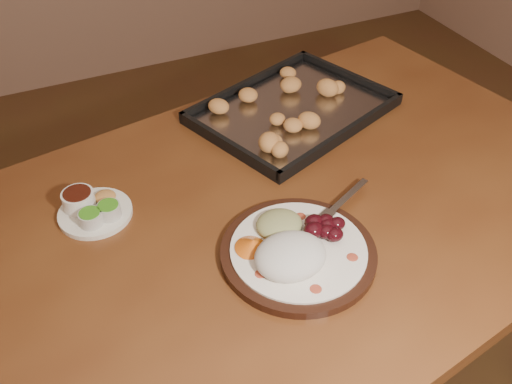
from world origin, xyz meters
name	(u,v)px	position (x,y,z in m)	size (l,w,h in m)	color
ground	(283,366)	(0.00, 0.00, 0.00)	(4.00, 4.00, 0.00)	#4E2C1B
dining_table	(272,243)	(-0.09, -0.09, 0.65)	(1.64, 1.15, 0.75)	brown
dinner_plate	(296,249)	(-0.11, -0.22, 0.77)	(0.37, 0.29, 0.07)	black
condiment_saucer	(92,208)	(-0.43, 0.05, 0.77)	(0.15, 0.15, 0.05)	white
baking_tray	(293,108)	(0.11, 0.21, 0.77)	(0.55, 0.48, 0.05)	black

